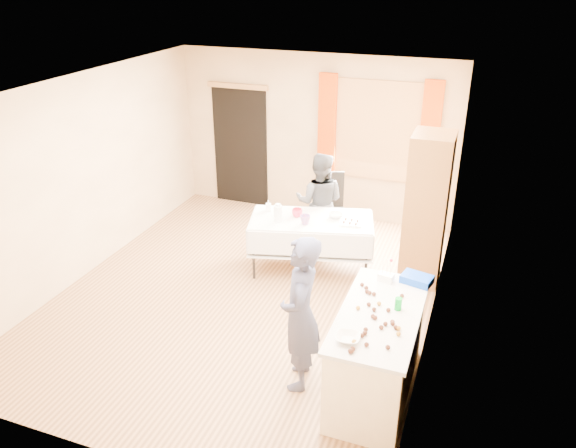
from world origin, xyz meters
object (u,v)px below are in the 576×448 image
at_px(woman, 319,202).
at_px(counter, 377,353).
at_px(chair, 330,221).
at_px(party_table, 311,239).
at_px(girl, 300,314).
at_px(cabinet, 426,210).

bearing_deg(woman, counter, 110.68).
distance_m(chair, woman, 0.52).
height_order(party_table, girl, girl).
height_order(chair, woman, woman).
bearing_deg(chair, woman, -124.52).
height_order(cabinet, party_table, cabinet).
relative_size(cabinet, counter, 1.30).
bearing_deg(cabinet, counter, -92.45).
distance_m(counter, girl, 0.82).
xyz_separation_m(cabinet, girl, (-0.83, -2.46, -0.19)).
bearing_deg(counter, woman, 117.61).
bearing_deg(woman, cabinet, 159.23).
bearing_deg(girl, party_table, -177.86).
height_order(cabinet, chair, cabinet).
xyz_separation_m(party_table, chair, (-0.01, 0.94, -0.14)).
height_order(cabinet, counter, cabinet).
distance_m(cabinet, counter, 2.40).
distance_m(party_table, girl, 2.31).
bearing_deg(party_table, woman, 82.75).
bearing_deg(chair, cabinet, -46.14).
bearing_deg(cabinet, chair, 154.82).
xyz_separation_m(chair, girl, (0.61, -3.14, 0.49)).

